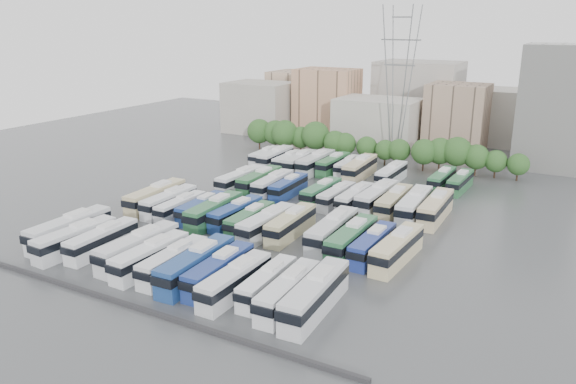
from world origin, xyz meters
The scene contains 53 objects.
ground centered at (0.00, 0.00, 0.00)m, with size 220.00×220.00×0.00m, color #424447.
parapet centered at (0.00, -33.00, 0.25)m, with size 56.00×0.50×0.50m, color #2D2D30.
tree_line centered at (-3.76, 42.08, 4.30)m, with size 64.89×7.61×8.31m.
city_buildings centered at (-7.46, 71.86, 7.87)m, with size 102.00×35.00×20.00m.
apartment_tower centered at (34.00, 58.00, 13.00)m, with size 14.00×14.00×26.00m, color silver.
electricity_pylon centered at (2.00, 50.00, 18.66)m, with size 9.00×6.91×33.83m.
bus_r0_s0 centered at (-21.47, -23.01, 2.08)m, with size 2.99×13.50×4.23m.
bus_r0_s1 centered at (-18.11, -24.92, 1.93)m, with size 3.37×12.65×3.93m.
bus_r0_s2 centered at (-14.82, -23.21, 1.82)m, with size 2.85×11.85×3.70m.
bus_r0_s4 centered at (-8.28, -23.16, 2.03)m, with size 3.26×13.25×4.13m.
bus_r0_s5 centered at (-5.06, -24.38, 1.89)m, with size 2.93×12.33×3.85m.
bus_r0_s6 centered at (-1.60, -24.01, 1.82)m, with size 2.97×11.87×3.70m.
bus_r0_s7 centered at (1.86, -23.88, 2.06)m, with size 3.49×13.49×4.20m.
bus_r0_s8 centered at (5.02, -23.52, 1.89)m, with size 3.11×12.39×3.86m.
bus_r0_s9 centered at (8.22, -24.87, 1.87)m, with size 2.76×12.18×3.81m.
bus_r0_s10 centered at (11.54, -23.18, 1.68)m, with size 2.82×11.02×3.43m.
bus_r0_s11 centered at (14.86, -24.15, 1.86)m, with size 3.16×12.21×3.80m.
bus_r0_s12 centered at (18.04, -23.86, 2.08)m, with size 3.64×13.64×4.24m.
bus_r1_s0 centered at (-21.34, -5.14, 2.04)m, with size 3.38×13.35×4.16m.
bus_r1_s1 centered at (-18.09, -5.54, 1.84)m, with size 2.69×11.97×3.75m.
bus_r1_s2 centered at (-14.97, -6.39, 1.67)m, with size 2.44×10.85×3.40m.
bus_r1_s3 centered at (-11.51, -5.34, 1.74)m, with size 2.81×11.34×3.54m.
bus_r1_s4 centered at (-8.28, -6.33, 2.00)m, with size 3.37×13.07×4.07m.
bus_r1_s5 centered at (-5.12, -5.00, 1.80)m, with size 2.99×11.78×3.67m.
bus_r1_s6 centered at (-1.70, -6.24, 1.75)m, with size 2.73×11.38×3.56m.
bus_r1_s7 centered at (1.67, -6.94, 1.91)m, with size 3.31×12.54×3.90m.
bus_r1_s8 centered at (4.84, -5.33, 1.90)m, with size 3.09×12.43×3.87m.
bus_r1_s10 centered at (11.51, -5.27, 2.07)m, with size 3.35×13.50×4.21m.
bus_r1_s11 centered at (15.05, -6.59, 1.99)m, with size 2.84×12.94×4.06m.
bus_r1_s12 centered at (18.15, -6.78, 1.82)m, with size 2.75×11.85×3.71m.
bus_r1_s13 centered at (21.58, -6.81, 1.98)m, with size 3.46×13.01×4.04m.
bus_r2_s2 centered at (-14.97, 11.07, 1.93)m, with size 3.25×12.63×3.93m.
bus_r2_s3 centered at (-11.49, 12.29, 1.94)m, with size 2.86×12.59×3.94m.
bus_r2_s4 centered at (-8.15, 11.45, 1.88)m, with size 3.15×12.28×3.82m.
bus_r2_s5 centered at (-5.02, 11.76, 1.74)m, with size 2.71×11.37×3.55m.
bus_r2_s7 centered at (1.64, 11.61, 1.78)m, with size 2.87×11.63×3.63m.
bus_r2_s8 centered at (4.76, 11.19, 1.68)m, with size 2.84×10.99×3.42m.
bus_r2_s9 centered at (8.11, 11.26, 1.79)m, with size 2.72×11.66×3.64m.
bus_r2_s10 centered at (11.48, 12.78, 2.03)m, with size 3.32×13.27×4.14m.
bus_r2_s11 centered at (14.80, 11.89, 1.95)m, with size 2.96×12.73×3.98m.
bus_r2_s12 centered at (18.30, 11.47, 2.09)m, with size 3.59×13.66×4.25m.
bus_r2_s13 centered at (21.64, 12.02, 2.03)m, with size 3.16×13.24×4.14m.
bus_r3_s0 centered at (-21.46, 30.73, 1.68)m, with size 2.57×10.92×3.41m.
bus_r3_s1 centered at (-18.27, 29.80, 1.92)m, with size 3.14×12.58×3.92m.
bus_r3_s2 centered at (-14.81, 29.39, 1.69)m, with size 2.55×11.01×3.44m.
bus_r3_s3 centered at (-11.74, 28.82, 1.92)m, with size 3.31×12.56×3.91m.
bus_r3_s4 centered at (-8.19, 29.31, 2.06)m, with size 2.95×13.39×4.20m.
bus_r3_s5 centered at (-4.95, 30.95, 1.84)m, with size 2.82×11.99×3.75m.
bus_r3_s6 centered at (-1.71, 31.23, 1.67)m, with size 2.87×10.95×3.40m.
bus_r3_s7 centered at (1.63, 29.56, 2.07)m, with size 3.39×13.50×4.21m.
bus_r3_s9 centered at (8.44, 28.99, 1.84)m, with size 2.79×11.98×3.75m.
bus_r3_s12 centered at (17.97, 30.38, 1.74)m, with size 2.82×11.40×3.55m.
bus_r3_s13 centered at (21.39, 30.37, 1.70)m, with size 2.80×11.13×3.47m.
Camera 1 is at (42.10, -73.30, 30.54)m, focal length 35.00 mm.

